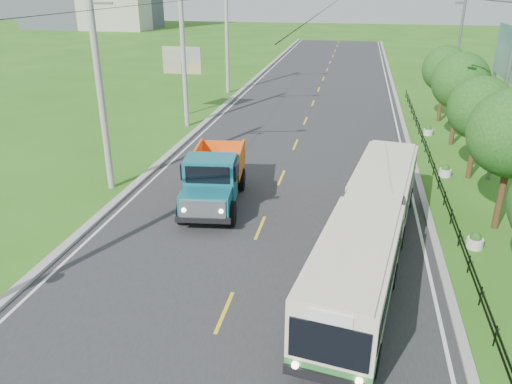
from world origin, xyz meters
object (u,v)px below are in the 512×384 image
(streetlight_mid, at_px, (502,86))
(planter_mid, at_px, (445,171))
(planter_far, at_px, (428,131))
(dump_truck, at_px, (214,175))
(pole_near, at_px, (100,87))
(tree_fifth, at_px, (461,84))
(streetlight_far, at_px, (456,51))
(bus, at_px, (370,226))
(pole_far, at_px, (227,36))
(pole_mid, at_px, (184,54))
(planter_near, at_px, (475,241))
(billboard_right, at_px, (508,61))
(tree_fourth, at_px, (480,111))
(tree_back, at_px, (446,71))
(billboard_left, at_px, (182,65))

(streetlight_mid, xyz_separation_m, planter_mid, (-2.04, -0.00, -4.62))
(planter_far, relative_size, dump_truck, 0.10)
(pole_near, height_order, dump_truck, pole_near)
(tree_fifth, bearing_deg, dump_truck, -135.71)
(streetlight_far, relative_size, bus, 0.65)
(pole_far, distance_m, planter_mid, 25.85)
(pole_mid, relative_size, bus, 0.72)
(planter_near, distance_m, billboard_right, 15.34)
(tree_fourth, bearing_deg, streetlight_mid, -10.15)
(planter_far, bearing_deg, pole_near, -142.37)
(tree_fourth, relative_size, tree_back, 0.98)
(tree_back, height_order, streetlight_far, streetlight_far)
(planter_mid, distance_m, billboard_right, 8.68)
(tree_fourth, xyz_separation_m, planter_far, (-1.26, 7.86, -3.30))
(streetlight_mid, xyz_separation_m, bus, (-6.20, -10.10, -3.30))
(streetlight_far, bearing_deg, pole_near, -134.86)
(bus, bearing_deg, streetlight_far, 84.38)
(tree_back, xyz_separation_m, planter_near, (-1.26, -20.14, -3.37))
(tree_fourth, distance_m, tree_back, 12.00)
(tree_fifth, bearing_deg, streetlight_far, 84.29)
(streetlight_mid, bearing_deg, planter_near, -104.32)
(pole_near, distance_m, pole_mid, 12.00)
(tree_fifth, bearing_deg, pole_near, -148.41)
(bus, bearing_deg, billboard_right, 72.79)
(tree_fourth, bearing_deg, dump_truck, -153.78)
(streetlight_far, bearing_deg, tree_fifth, -95.71)
(streetlight_mid, distance_m, bus, 12.31)
(planter_near, bearing_deg, dump_truck, 169.75)
(billboard_left, bearing_deg, tree_fifth, -11.28)
(streetlight_far, relative_size, planter_near, 13.54)
(billboard_right, bearing_deg, tree_fourth, -112.64)
(tree_fifth, distance_m, tree_back, 6.00)
(planter_near, bearing_deg, bus, -153.19)
(tree_back, distance_m, billboard_left, 19.48)
(streetlight_far, distance_m, dump_truck, 24.20)
(tree_fourth, bearing_deg, bus, -117.87)
(tree_fourth, relative_size, planter_mid, 8.06)
(planter_mid, height_order, planter_far, same)
(streetlight_far, bearing_deg, tree_back, -112.92)
(tree_fourth, height_order, streetlight_far, streetlight_far)
(streetlight_mid, bearing_deg, pole_near, -165.19)
(planter_near, bearing_deg, billboard_left, 135.16)
(pole_far, height_order, planter_mid, pole_far)
(tree_fourth, height_order, streetlight_mid, streetlight_mid)
(tree_fourth, xyz_separation_m, planter_mid, (-1.26, -0.14, -3.30))
(tree_back, height_order, dump_truck, tree_back)
(tree_back, distance_m, streetlight_mid, 12.23)
(planter_near, relative_size, dump_truck, 0.10)
(pole_far, relative_size, tree_fifth, 1.72)
(planter_mid, bearing_deg, bus, -112.39)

